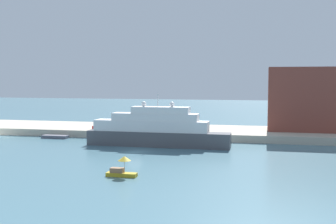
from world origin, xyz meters
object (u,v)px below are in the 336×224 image
(large_yacht, at_px, (156,130))
(work_barge, at_px, (55,137))
(small_motorboat, at_px, (122,168))
(mooring_bollard, at_px, (175,131))
(person_figure, at_px, (127,126))
(harbor_building, at_px, (311,99))
(parked_car, at_px, (101,126))

(large_yacht, distance_m, work_barge, 26.02)
(small_motorboat, distance_m, mooring_bollard, 36.58)
(small_motorboat, relative_size, work_barge, 0.71)
(large_yacht, xyz_separation_m, work_barge, (-25.15, 6.00, -2.86))
(small_motorboat, xyz_separation_m, work_barge, (-27.21, 32.68, -0.81))
(work_barge, relative_size, person_figure, 3.72)
(large_yacht, relative_size, mooring_bollard, 42.29)
(large_yacht, bearing_deg, harbor_building, 33.06)
(harbor_building, xyz_separation_m, mooring_bollard, (-29.62, -10.54, -6.91))
(harbor_building, relative_size, person_figure, 11.81)
(large_yacht, distance_m, harbor_building, 37.87)
(harbor_building, xyz_separation_m, parked_car, (-47.82, -8.30, -6.63))
(large_yacht, xyz_separation_m, parked_car, (-16.44, 12.13, -0.97))
(parked_car, height_order, person_figure, person_figure)
(small_motorboat, xyz_separation_m, mooring_bollard, (-0.29, 36.57, 0.81))
(large_yacht, distance_m, mooring_bollard, 10.13)
(small_motorboat, distance_m, person_figure, 42.78)
(small_motorboat, height_order, person_figure, person_figure)
(small_motorboat, relative_size, parked_car, 1.02)
(work_barge, distance_m, mooring_bollard, 27.24)
(work_barge, xyz_separation_m, person_figure, (14.53, 8.15, 2.02))
(person_figure, height_order, mooring_bollard, person_figure)
(small_motorboat, bearing_deg, large_yacht, 94.41)
(large_yacht, xyz_separation_m, mooring_bollard, (1.76, 9.89, -1.25))
(harbor_building, bearing_deg, work_barge, -165.68)
(parked_car, bearing_deg, person_figure, 19.22)
(person_figure, bearing_deg, harbor_building, 8.49)
(person_figure, xyz_separation_m, mooring_bollard, (12.39, -4.26, -0.40))
(large_yacht, relative_size, parked_car, 6.93)
(work_barge, bearing_deg, small_motorboat, -50.22)
(small_motorboat, distance_m, work_barge, 42.53)
(parked_car, distance_m, person_figure, 6.16)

